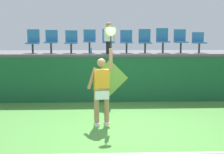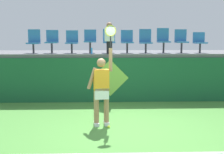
# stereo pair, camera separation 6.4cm
# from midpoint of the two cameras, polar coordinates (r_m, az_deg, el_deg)

# --- Properties ---
(ground_plane) EXTENTS (40.00, 40.00, 0.00)m
(ground_plane) POSITION_cam_midpoint_polar(r_m,az_deg,el_deg) (7.31, 2.44, -10.22)
(ground_plane) COLOR #478438
(court_back_wall) EXTENTS (13.35, 0.20, 1.54)m
(court_back_wall) POSITION_cam_midpoint_polar(r_m,az_deg,el_deg) (10.27, 0.99, -0.52)
(court_back_wall) COLOR #195633
(court_back_wall) RESTS_ON ground_plane
(spectator_platform) EXTENTS (13.35, 2.91, 0.12)m
(spectator_platform) POSITION_cam_midpoint_polar(r_m,az_deg,el_deg) (11.58, 0.60, 4.56)
(spectator_platform) COLOR #56565B
(spectator_platform) RESTS_ON court_back_wall
(court_baseline_stripe) EXTENTS (12.01, 0.08, 0.01)m
(court_baseline_stripe) POSITION_cam_midpoint_polar(r_m,az_deg,el_deg) (5.95, 3.62, -14.54)
(court_baseline_stripe) COLOR white
(court_baseline_stripe) RESTS_ON ground_plane
(tennis_player) EXTENTS (0.75, 0.32, 2.55)m
(tennis_player) POSITION_cam_midpoint_polar(r_m,az_deg,el_deg) (7.48, -2.24, -2.06)
(tennis_player) COLOR white
(tennis_player) RESTS_ON ground_plane
(tennis_ball) EXTENTS (0.07, 0.07, 0.07)m
(tennis_ball) POSITION_cam_midpoint_polar(r_m,az_deg,el_deg) (7.46, -0.82, -9.57)
(tennis_ball) COLOR #D1E533
(tennis_ball) RESTS_ON ground_plane
(water_bottle) EXTENTS (0.06, 0.06, 0.22)m
(water_bottle) POSITION_cam_midpoint_polar(r_m,az_deg,el_deg) (10.28, -4.23, 5.06)
(water_bottle) COLOR #338CE5
(water_bottle) RESTS_ON spectator_platform
(stadium_chair_0) EXTENTS (0.44, 0.42, 0.86)m
(stadium_chair_0) POSITION_cam_midpoint_polar(r_m,az_deg,el_deg) (11.14, -15.17, 6.81)
(stadium_chair_0) COLOR #38383D
(stadium_chair_0) RESTS_ON spectator_platform
(stadium_chair_1) EXTENTS (0.44, 0.42, 0.84)m
(stadium_chair_1) POSITION_cam_midpoint_polar(r_m,az_deg,el_deg) (11.01, -11.81, 6.94)
(stadium_chair_1) COLOR #38383D
(stadium_chair_1) RESTS_ON spectator_platform
(stadium_chair_2) EXTENTS (0.44, 0.42, 0.82)m
(stadium_chair_2) POSITION_cam_midpoint_polar(r_m,az_deg,el_deg) (10.91, -8.04, 6.95)
(stadium_chair_2) COLOR #38383D
(stadium_chair_2) RESTS_ON spectator_platform
(stadium_chair_3) EXTENTS (0.44, 0.42, 0.85)m
(stadium_chair_3) POSITION_cam_midpoint_polar(r_m,az_deg,el_deg) (10.86, -4.53, 7.18)
(stadium_chair_3) COLOR #38383D
(stadium_chair_3) RESTS_ON spectator_platform
(stadium_chair_4) EXTENTS (0.44, 0.42, 0.88)m
(stadium_chair_4) POSITION_cam_midpoint_polar(r_m,az_deg,el_deg) (10.86, -0.86, 7.19)
(stadium_chair_4) COLOR #38383D
(stadium_chair_4) RESTS_ON spectator_platform
(stadium_chair_5) EXTENTS (0.44, 0.42, 0.84)m
(stadium_chair_5) POSITION_cam_midpoint_polar(r_m,az_deg,el_deg) (10.90, 2.63, 7.08)
(stadium_chair_5) COLOR #38383D
(stadium_chair_5) RESTS_ON spectator_platform
(stadium_chair_6) EXTENTS (0.44, 0.42, 0.87)m
(stadium_chair_6) POSITION_cam_midpoint_polar(r_m,az_deg,el_deg) (10.98, 6.19, 7.08)
(stadium_chair_6) COLOR #38383D
(stadium_chair_6) RESTS_ON spectator_platform
(stadium_chair_7) EXTENTS (0.44, 0.42, 0.91)m
(stadium_chair_7) POSITION_cam_midpoint_polar(r_m,az_deg,el_deg) (11.09, 9.57, 7.20)
(stadium_chair_7) COLOR #38383D
(stadium_chair_7) RESTS_ON spectator_platform
(stadium_chair_8) EXTENTS (0.44, 0.42, 0.86)m
(stadium_chair_8) POSITION_cam_midpoint_polar(r_m,az_deg,el_deg) (11.25, 12.90, 7.01)
(stadium_chair_8) COLOR #38383D
(stadium_chair_8) RESTS_ON spectator_platform
(stadium_chair_9) EXTENTS (0.44, 0.42, 0.76)m
(stadium_chair_9) POSITION_cam_midpoint_polar(r_m,az_deg,el_deg) (11.44, 16.24, 6.65)
(stadium_chair_9) COLOR #38383D
(stadium_chair_9) RESTS_ON spectator_platform
(spectator_0) EXTENTS (0.34, 0.21, 1.09)m
(spectator_0) POSITION_cam_midpoint_polar(r_m,az_deg,el_deg) (10.38, -0.79, 7.68)
(spectator_0) COLOR black
(spectator_0) RESTS_ON spectator_platform
(wall_signage_mount) EXTENTS (1.27, 0.01, 1.48)m
(wall_signage_mount) POSITION_cam_midpoint_polar(r_m,az_deg,el_deg) (10.30, -0.61, -4.85)
(wall_signage_mount) COLOR #195633
(wall_signage_mount) RESTS_ON ground_plane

